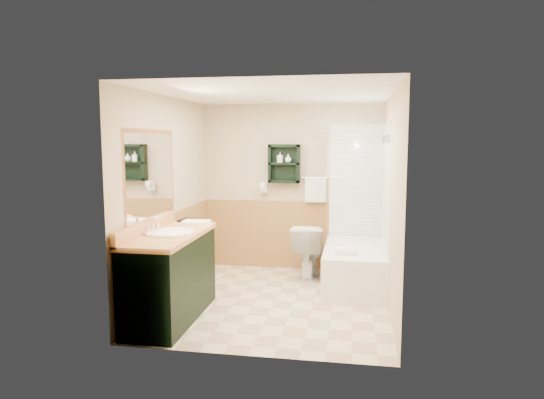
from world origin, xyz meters
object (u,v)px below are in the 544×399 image
(wall_shelf, at_px, (284,164))
(vanity, at_px, (171,276))
(toilet, at_px, (308,251))
(soap_bottle_b, at_px, (288,159))
(hair_dryer, at_px, (264,187))
(bathtub, at_px, (355,267))
(soap_bottle_a, at_px, (280,160))
(vanity_book, at_px, (180,211))

(wall_shelf, height_order, vanity, wall_shelf)
(toilet, bearing_deg, wall_shelf, -42.18)
(wall_shelf, distance_m, soap_bottle_b, 0.08)
(hair_dryer, bearing_deg, bathtub, -28.19)
(toilet, bearing_deg, soap_bottle_b, -46.43)
(bathtub, relative_size, soap_bottle_b, 12.69)
(wall_shelf, relative_size, soap_bottle_a, 3.66)
(soap_bottle_b, bearing_deg, vanity, -113.95)
(vanity, xyz_separation_m, soap_bottle_a, (0.84, 2.15, 1.14))
(vanity_book, xyz_separation_m, soap_bottle_a, (1.00, 1.37, 0.56))
(wall_shelf, distance_m, vanity, 2.57)
(toilet, height_order, soap_bottle_a, soap_bottle_a)
(vanity, relative_size, toilet, 1.93)
(vanity, bearing_deg, soap_bottle_b, 66.05)
(toilet, bearing_deg, vanity, 54.76)
(wall_shelf, distance_m, bathtub, 1.78)
(hair_dryer, height_order, vanity, hair_dryer)
(wall_shelf, height_order, bathtub, wall_shelf)
(hair_dryer, bearing_deg, wall_shelf, -4.76)
(hair_dryer, height_order, bathtub, hair_dryer)
(soap_bottle_a, bearing_deg, wall_shelf, 4.92)
(wall_shelf, bearing_deg, toilet, -42.59)
(vanity, xyz_separation_m, bathtub, (1.92, 1.47, -0.20))
(vanity, bearing_deg, toilet, 54.35)
(wall_shelf, distance_m, hair_dryer, 0.46)
(vanity, height_order, soap_bottle_b, soap_bottle_b)
(wall_shelf, height_order, soap_bottle_b, wall_shelf)
(hair_dryer, bearing_deg, toilet, -29.09)
(hair_dryer, height_order, toilet, hair_dryer)
(hair_dryer, xyz_separation_m, bathtub, (1.33, -0.71, -0.94))
(vanity, bearing_deg, bathtub, 37.38)
(hair_dryer, height_order, soap_bottle_b, soap_bottle_b)
(vanity_book, distance_m, soap_bottle_a, 1.79)
(bathtub, relative_size, vanity_book, 6.34)
(wall_shelf, xyz_separation_m, toilet, (0.39, -0.36, -1.18))
(wall_shelf, relative_size, vanity_book, 2.32)
(toilet, bearing_deg, vanity_book, 35.50)
(hair_dryer, distance_m, vanity, 2.38)
(soap_bottle_a, bearing_deg, soap_bottle_b, 0.00)
(wall_shelf, xyz_separation_m, hair_dryer, (-0.30, 0.02, -0.35))
(wall_shelf, relative_size, toilet, 0.73)
(wall_shelf, xyz_separation_m, vanity_book, (-1.06, -1.38, -0.51))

